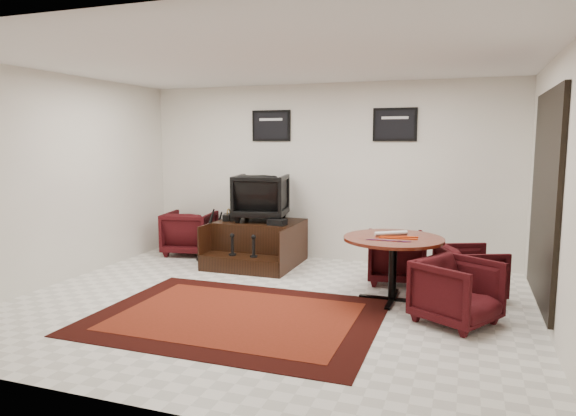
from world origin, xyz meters
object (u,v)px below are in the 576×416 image
(armchair_side, at_px, (190,231))
(table_chair_corner, at_px, (457,289))
(shine_chair, at_px, (261,195))
(shine_podium, at_px, (258,244))
(table_chair_back, at_px, (396,254))
(table_chair_window, at_px, (470,270))
(meeting_table, at_px, (393,245))

(armchair_side, relative_size, table_chair_corner, 1.06)
(table_chair_corner, bearing_deg, shine_chair, 88.62)
(shine_podium, bearing_deg, table_chair_back, -9.48)
(shine_chair, relative_size, armchair_side, 1.01)
(table_chair_window, bearing_deg, table_chair_corner, 148.96)
(table_chair_back, bearing_deg, armchair_side, -19.53)
(shine_chair, relative_size, meeting_table, 0.69)
(meeting_table, height_order, table_chair_corner, meeting_table)
(shine_podium, bearing_deg, table_chair_window, -14.44)
(shine_chair, distance_m, table_chair_corner, 3.62)
(shine_podium, distance_m, table_chair_corner, 3.48)
(meeting_table, bearing_deg, table_chair_window, 24.57)
(armchair_side, distance_m, meeting_table, 3.88)
(meeting_table, bearing_deg, table_chair_back, 95.10)
(table_chair_back, xyz_separation_m, table_chair_window, (0.95, -0.44, -0.03))
(shine_chair, relative_size, table_chair_window, 1.15)
(shine_chair, bearing_deg, armchair_side, -14.13)
(armchair_side, relative_size, table_chair_back, 1.05)
(table_chair_corner, bearing_deg, table_chair_back, 61.40)
(meeting_table, height_order, table_chair_window, meeting_table)
(shine_chair, bearing_deg, table_chair_corner, 137.35)
(armchair_side, height_order, table_chair_corner, armchair_side)
(armchair_side, bearing_deg, shine_podium, 160.94)
(table_chair_corner, bearing_deg, table_chair_window, 23.44)
(shine_podium, distance_m, table_chair_back, 2.21)
(shine_podium, height_order, table_chair_window, table_chair_window)
(shine_chair, distance_m, meeting_table, 2.65)
(table_chair_corner, bearing_deg, armchair_side, 96.35)
(meeting_table, xyz_separation_m, table_chair_window, (0.88, 0.40, -0.33))
(shine_podium, relative_size, table_chair_back, 1.74)
(shine_chair, height_order, armchair_side, shine_chair)
(shine_podium, distance_m, table_chair_window, 3.23)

